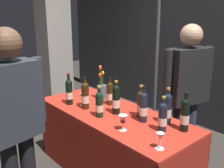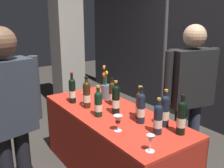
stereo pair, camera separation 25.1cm
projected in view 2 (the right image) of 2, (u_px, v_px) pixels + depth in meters
concrete_pillar at (65, 7)px, 4.23m from camera, size 0.44×0.44×3.59m
tasting_table at (112, 132)px, 2.66m from camera, size 1.79×0.71×0.73m
featured_wine_bottle at (181, 117)px, 2.10m from camera, size 0.08×0.08×0.35m
display_bottle_0 at (140, 105)px, 2.42m from camera, size 0.08×0.08×0.32m
display_bottle_1 at (87, 94)px, 2.69m from camera, size 0.08×0.08×0.34m
display_bottle_2 at (116, 99)px, 2.52m from camera, size 0.08×0.08×0.34m
display_bottle_3 at (141, 108)px, 2.31m from camera, size 0.08×0.08×0.34m
display_bottle_4 at (165, 110)px, 2.25m from camera, size 0.08×0.08×0.34m
display_bottle_5 at (98, 103)px, 2.47m from camera, size 0.08×0.08×0.31m
display_bottle_6 at (112, 93)px, 2.78m from camera, size 0.07×0.07×0.31m
display_bottle_7 at (158, 119)px, 2.11m from camera, size 0.08×0.08×0.31m
display_bottle_8 at (72, 90)px, 2.84m from camera, size 0.08×0.08×0.35m
wine_glass_near_vendor at (150, 140)px, 1.85m from camera, size 0.07×0.07×0.13m
wine_glass_mid at (85, 96)px, 2.79m from camera, size 0.07×0.07×0.13m
wine_glass_near_taster at (118, 120)px, 2.17m from camera, size 0.08×0.08×0.14m
flower_vase at (106, 89)px, 2.98m from camera, size 0.11×0.11×0.40m
vendor_presenter at (190, 89)px, 2.56m from camera, size 0.30×0.61×1.61m
taster_foreground_right at (9, 114)px, 1.95m from camera, size 0.28×0.54×1.62m
booth_signpost at (165, 49)px, 3.24m from camera, size 0.45×0.04×2.13m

